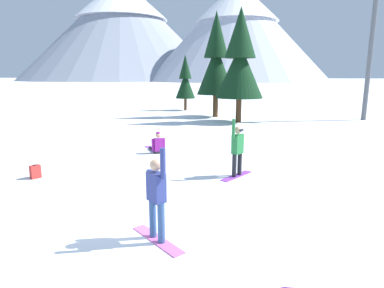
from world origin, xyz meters
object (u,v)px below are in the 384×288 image
at_px(pine_tree_twin, 240,61).
at_px(snowboarder_background, 157,145).
at_px(snowboarder_midground, 237,150).
at_px(pine_tree_broad, 185,80).
at_px(snowboarder_foreground, 156,197).
at_px(backpack_red, 35,172).
at_px(ski_lift_tower, 371,45).
at_px(pine_tree_leaning, 216,60).

bearing_deg(pine_tree_twin, snowboarder_background, -103.89).
height_order(snowboarder_midground, pine_tree_broad, pine_tree_broad).
distance_m(snowboarder_foreground, snowboarder_midground, 5.01).
bearing_deg(backpack_red, ski_lift_tower, 51.80).
bearing_deg(pine_tree_broad, pine_tree_twin, -51.32).
xyz_separation_m(snowboarder_background, pine_tree_twin, (2.63, 10.63, 4.07)).
xyz_separation_m(snowboarder_midground, backpack_red, (-6.57, -1.74, -0.73)).
relative_size(pine_tree_twin, pine_tree_broad, 1.50).
xyz_separation_m(pine_tree_broad, pine_tree_leaning, (3.72, -4.52, 1.64)).
bearing_deg(snowboarder_foreground, backpack_red, 149.84).
distance_m(snowboarder_background, pine_tree_twin, 11.68).
relative_size(snowboarder_background, pine_tree_twin, 0.20).
bearing_deg(ski_lift_tower, pine_tree_leaning, -176.57).
bearing_deg(backpack_red, snowboarder_midground, 14.79).
height_order(backpack_red, ski_lift_tower, ski_lift_tower).
bearing_deg(snowboarder_background, snowboarder_foreground, -70.92).
distance_m(snowboarder_midground, pine_tree_twin, 13.93).
bearing_deg(snowboarder_midground, pine_tree_leaning, 101.73).
bearing_deg(snowboarder_background, snowboarder_midground, -36.19).
distance_m(snowboarder_background, ski_lift_tower, 19.31).
relative_size(snowboarder_background, pine_tree_broad, 0.29).
height_order(pine_tree_leaning, ski_lift_tower, ski_lift_tower).
bearing_deg(snowboarder_background, ski_lift_tower, 49.78).
relative_size(snowboarder_background, ski_lift_tower, 0.16).
distance_m(snowboarder_foreground, pine_tree_broad, 26.43).
bearing_deg(pine_tree_twin, snowboarder_foreground, -89.92).
height_order(snowboarder_foreground, snowboarder_midground, snowboarder_foreground).
relative_size(snowboarder_midground, snowboarder_background, 1.26).
bearing_deg(backpack_red, pine_tree_twin, 70.50).
distance_m(pine_tree_twin, pine_tree_broad, 9.56).
distance_m(snowboarder_foreground, pine_tree_leaning, 21.58).
relative_size(pine_tree_leaning, ski_lift_tower, 0.84).
bearing_deg(snowboarder_midground, pine_tree_twin, 95.12).
relative_size(snowboarder_foreground, pine_tree_twin, 0.25).
height_order(snowboarder_midground, ski_lift_tower, ski_lift_tower).
xyz_separation_m(snowboarder_midground, snowboarder_background, (-3.83, 2.80, -0.60)).
relative_size(snowboarder_background, pine_tree_leaning, 0.19).
bearing_deg(pine_tree_broad, ski_lift_tower, -14.08).
distance_m(snowboarder_foreground, pine_tree_twin, 18.63).
bearing_deg(pine_tree_broad, backpack_red, -88.65).
bearing_deg(pine_tree_twin, snowboarder_midground, -84.88).
height_order(pine_tree_twin, ski_lift_tower, ski_lift_tower).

